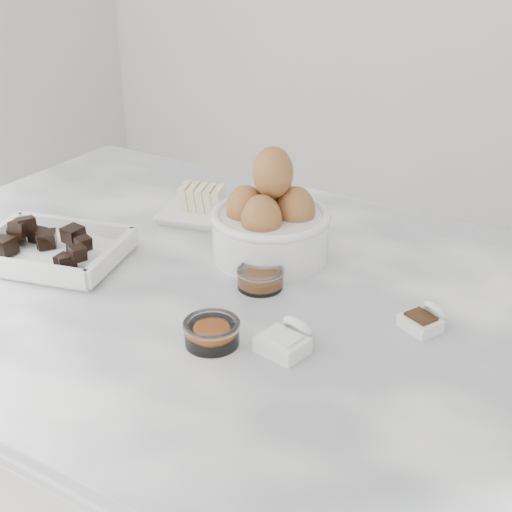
{
  "coord_description": "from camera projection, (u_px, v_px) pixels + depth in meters",
  "views": [
    {
      "loc": [
        0.5,
        -0.75,
        1.44
      ],
      "look_at": [
        0.02,
        0.03,
        0.98
      ],
      "focal_mm": 50.0,
      "sensor_mm": 36.0,
      "label": 1
    }
  ],
  "objects": [
    {
      "name": "marble_slab",
      "position": [
        233.0,
        297.0,
        1.03
      ],
      "size": [
        1.2,
        0.8,
        0.04
      ],
      "primitive_type": "cube",
      "color": "white",
      "rests_on": "cabinet"
    },
    {
      "name": "chocolate_dish",
      "position": [
        51.0,
        245.0,
        1.09
      ],
      "size": [
        0.26,
        0.22,
        0.06
      ],
      "color": "white",
      "rests_on": "marble_slab"
    },
    {
      "name": "butter_plate",
      "position": [
        200.0,
        205.0,
        1.24
      ],
      "size": [
        0.16,
        0.16,
        0.05
      ],
      "color": "white",
      "rests_on": "marble_slab"
    },
    {
      "name": "sugar_ramekin",
      "position": [
        307.0,
        233.0,
        1.13
      ],
      "size": [
        0.07,
        0.07,
        0.04
      ],
      "color": "white",
      "rests_on": "marble_slab"
    },
    {
      "name": "egg_bowl",
      "position": [
        270.0,
        222.0,
        1.09
      ],
      "size": [
        0.19,
        0.19,
        0.18
      ],
      "color": "white",
      "rests_on": "marble_slab"
    },
    {
      "name": "honey_bowl",
      "position": [
        260.0,
        278.0,
        1.01
      ],
      "size": [
        0.07,
        0.07,
        0.03
      ],
      "color": "white",
      "rests_on": "marble_slab"
    },
    {
      "name": "zest_bowl",
      "position": [
        212.0,
        331.0,
        0.89
      ],
      "size": [
        0.07,
        0.07,
        0.03
      ],
      "color": "white",
      "rests_on": "marble_slab"
    },
    {
      "name": "vanilla_spoon",
      "position": [
        424.0,
        320.0,
        0.92
      ],
      "size": [
        0.06,
        0.07,
        0.04
      ],
      "color": "white",
      "rests_on": "marble_slab"
    },
    {
      "name": "salt_spoon",
      "position": [
        286.0,
        340.0,
        0.87
      ],
      "size": [
        0.06,
        0.08,
        0.04
      ],
      "color": "white",
      "rests_on": "marble_slab"
    }
  ]
}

